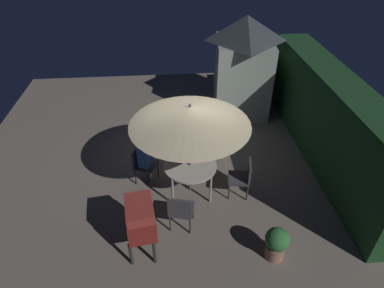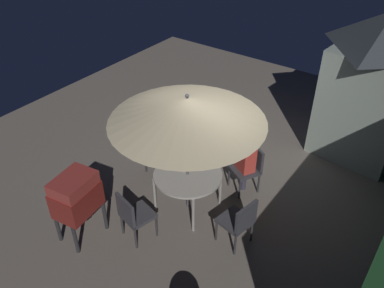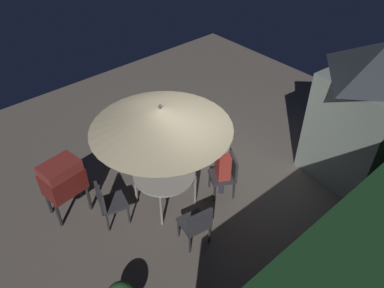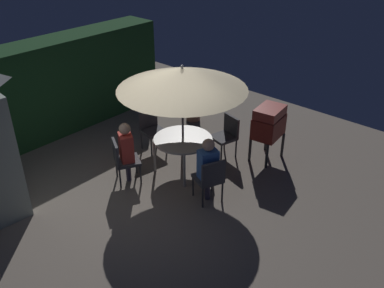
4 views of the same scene
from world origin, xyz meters
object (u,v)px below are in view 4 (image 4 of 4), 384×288
object	(u,v)px
bbq_grill	(269,123)
chair_near_shed	(123,159)
person_in_blue	(208,163)
patio_table	(183,141)
chair_far_side	(210,177)
patio_umbrella	(182,79)
chair_toward_house	(151,127)
chair_toward_hedge	(227,134)
potted_plant_by_shed	(193,106)
person_in_red	(126,146)

from	to	relation	value
bbq_grill	chair_near_shed	xyz separation A→B (m)	(-2.59, 1.61, -0.33)
chair_near_shed	person_in_blue	bearing A→B (deg)	-67.74
patio_table	chair_far_side	world-z (taller)	chair_far_side
patio_umbrella	chair_toward_house	xyz separation A→B (m)	(0.22, 1.15, -1.48)
chair_near_shed	chair_toward_house	size ratio (longest dim) A/B	1.00
chair_near_shed	chair_toward_hedge	distance (m)	2.31
bbq_grill	potted_plant_by_shed	xyz separation A→B (m)	(0.37, 2.42, -0.46)
patio_table	person_in_blue	xyz separation A→B (m)	(-0.41, -0.99, 0.10)
patio_table	chair_toward_hedge	world-z (taller)	chair_toward_hedge
chair_toward_hedge	chair_toward_house	world-z (taller)	same
chair_near_shed	person_in_red	distance (m)	0.28
potted_plant_by_shed	bbq_grill	bearing A→B (deg)	-98.72
chair_toward_hedge	person_in_blue	distance (m)	1.68
person_in_blue	patio_table	bearing A→B (deg)	67.41
patio_table	person_in_red	distance (m)	1.14
bbq_grill	chair_toward_hedge	size ratio (longest dim) A/B	1.33
chair_toward_house	patio_umbrella	bearing A→B (deg)	-100.61
chair_far_side	person_in_red	world-z (taller)	person_in_red
patio_table	chair_toward_house	xyz separation A→B (m)	(0.22, 1.15, -0.16)
bbq_grill	chair_far_side	world-z (taller)	bbq_grill
bbq_grill	chair_toward_house	bearing A→B (deg)	121.43
chair_toward_house	person_in_blue	distance (m)	2.25
chair_near_shed	patio_umbrella	bearing A→B (deg)	-29.40
patio_table	chair_toward_house	bearing A→B (deg)	79.39
chair_near_shed	person_in_blue	distance (m)	1.74
chair_near_shed	bbq_grill	bearing A→B (deg)	-31.74
patio_umbrella	chair_near_shed	xyz separation A→B (m)	(-1.06, 0.60, -1.48)
chair_toward_house	person_in_red	xyz separation A→B (m)	(-1.20, -0.59, 0.26)
person_in_red	chair_toward_hedge	bearing A→B (deg)	-21.80
patio_table	bbq_grill	size ratio (longest dim) A/B	0.98
patio_table	chair_toward_hedge	bearing A→B (deg)	-14.05
person_in_blue	chair_toward_house	bearing A→B (deg)	73.65
bbq_grill	person_in_blue	xyz separation A→B (m)	(-1.94, 0.02, -0.06)
chair_toward_hedge	person_in_blue	bearing A→B (deg)	-154.23
person_in_blue	chair_near_shed	bearing A→B (deg)	112.26
bbq_grill	person_in_blue	world-z (taller)	person_in_blue
chair_near_shed	person_in_red	world-z (taller)	person_in_red
chair_far_side	chair_toward_house	world-z (taller)	same
chair_near_shed	potted_plant_by_shed	size ratio (longest dim) A/B	1.27
chair_toward_hedge	potted_plant_by_shed	world-z (taller)	chair_toward_hedge
patio_table	person_in_red	xyz separation A→B (m)	(-0.99, 0.56, 0.10)
potted_plant_by_shed	person_in_red	size ratio (longest dim) A/B	0.56
bbq_grill	chair_toward_hedge	distance (m)	0.92
patio_umbrella	potted_plant_by_shed	size ratio (longest dim) A/B	3.48
person_in_red	bbq_grill	bearing A→B (deg)	-31.81
patio_table	chair_near_shed	world-z (taller)	chair_near_shed
chair_near_shed	potted_plant_by_shed	world-z (taller)	chair_near_shed
chair_near_shed	potted_plant_by_shed	distance (m)	3.08
patio_table	person_in_red	world-z (taller)	person_in_red
chair_far_side	potted_plant_by_shed	bearing A→B (deg)	46.63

